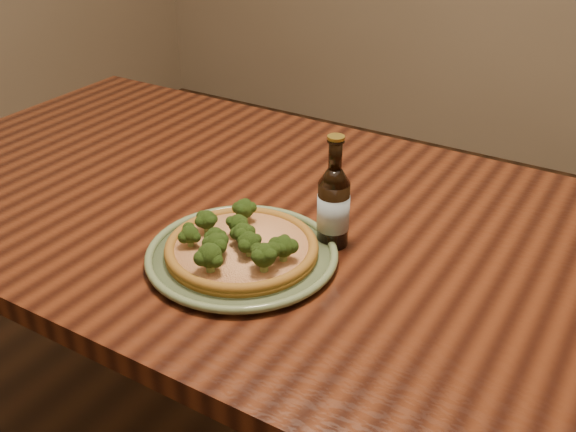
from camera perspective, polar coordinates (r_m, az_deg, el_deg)
The scene contains 4 objects.
table at distance 1.35m, azimuth -2.90°, elevation -2.55°, with size 1.60×0.90×0.75m.
plate at distance 1.13m, azimuth -3.92°, elevation -3.28°, with size 0.32×0.32×0.02m.
pizza at distance 1.12m, azimuth -4.03°, elevation -2.59°, with size 0.26×0.26×0.07m.
beer_bottle at distance 1.15m, azimuth 3.87°, elevation 0.88°, with size 0.06×0.06×0.20m.
Camera 1 is at (0.65, -0.84, 1.38)m, focal length 42.00 mm.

